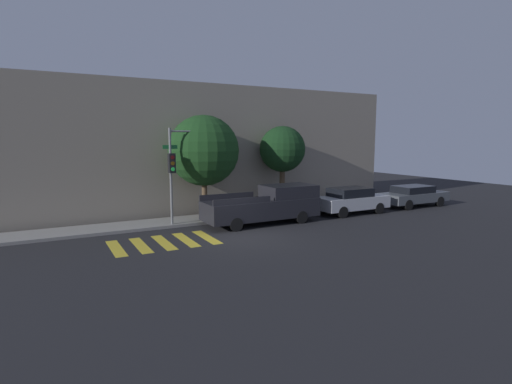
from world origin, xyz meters
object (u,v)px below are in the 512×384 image
at_px(tree_near_corner, 204,151).
at_px(tree_midblock, 282,150).
at_px(traffic_light_pole, 181,159).
at_px(pickup_truck, 267,205).
at_px(sedan_near_corner, 351,200).
at_px(sedan_middle, 413,195).

height_order(tree_near_corner, tree_midblock, tree_near_corner).
xyz_separation_m(traffic_light_pole, tree_midblock, (6.31, 1.13, 0.34)).
distance_m(pickup_truck, sedan_near_corner, 5.44).
bearing_deg(sedan_near_corner, pickup_truck, 180.00).
height_order(pickup_truck, sedan_middle, pickup_truck).
distance_m(tree_near_corner, tree_midblock, 4.74).
xyz_separation_m(traffic_light_pole, tree_near_corner, (1.57, 1.13, 0.33)).
relative_size(sedan_middle, tree_near_corner, 0.84).
bearing_deg(pickup_truck, sedan_middle, -0.00).
relative_size(sedan_middle, tree_midblock, 0.92).
bearing_deg(tree_near_corner, sedan_near_corner, -17.10).
bearing_deg(traffic_light_pole, tree_near_corner, 35.87).
distance_m(pickup_truck, tree_near_corner, 4.27).
xyz_separation_m(sedan_near_corner, tree_near_corner, (-7.80, 2.40, 2.79)).
relative_size(tree_near_corner, tree_midblock, 1.10).
distance_m(pickup_truck, tree_midblock, 4.29).
xyz_separation_m(sedan_middle, tree_midblock, (-8.10, 2.40, 2.86)).
height_order(traffic_light_pole, pickup_truck, traffic_light_pole).
height_order(pickup_truck, sedan_near_corner, pickup_truck).
bearing_deg(tree_midblock, sedan_middle, -16.49).
xyz_separation_m(tree_near_corner, tree_midblock, (4.74, 0.00, 0.00)).
xyz_separation_m(sedan_middle, tree_near_corner, (-12.84, 2.40, 2.86)).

